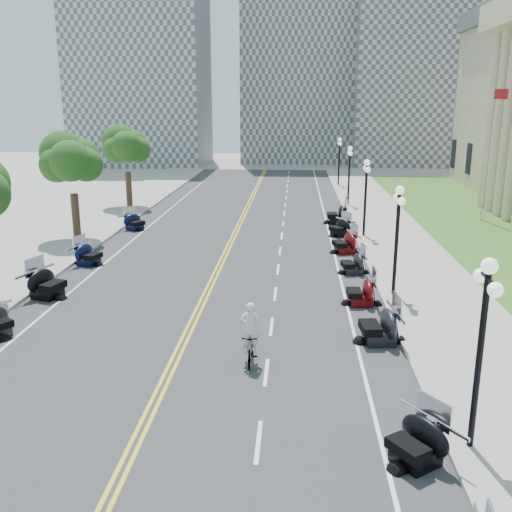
{
  "coord_description": "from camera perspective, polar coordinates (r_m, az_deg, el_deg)",
  "views": [
    {
      "loc": [
        4.05,
        -21.11,
        8.57
      ],
      "look_at": [
        2.35,
        3.3,
        2.0
      ],
      "focal_mm": 40.0,
      "sensor_mm": 36.0,
      "label": 1
    }
  ],
  "objects": [
    {
      "name": "centerline_yellow_a",
      "position": [
        32.54,
        -3.53,
        -0.25
      ],
      "size": [
        0.12,
        90.0,
        0.0
      ],
      "primitive_type": "cube",
      "color": "yellow",
      "rests_on": "road"
    },
    {
      "name": "edge_line_north",
      "position": [
        32.35,
        8.0,
        -0.46
      ],
      "size": [
        0.12,
        90.0,
        0.0
      ],
      "primitive_type": "cube",
      "color": "white",
      "rests_on": "road"
    },
    {
      "name": "lane_dash_5",
      "position": [
        19.15,
        1.04,
        -11.52
      ],
      "size": [
        0.12,
        2.0,
        0.0
      ],
      "primitive_type": "cube",
      "color": "white",
      "rests_on": "road"
    },
    {
      "name": "street_lamp_5",
      "position": [
        61.57,
        8.3,
        9.32
      ],
      "size": [
        0.5,
        1.2,
        4.9
      ],
      "primitive_type": null,
      "color": "black",
      "rests_on": "sidewalk_north"
    },
    {
      "name": "lane_dash_6",
      "position": [
        22.8,
        1.56,
        -7.03
      ],
      "size": [
        0.12,
        2.0,
        0.0
      ],
      "primitive_type": "cube",
      "color": "white",
      "rests_on": "road"
    },
    {
      "name": "motorcycle_s_6",
      "position": [
        27.51,
        -20.21,
        -2.45
      ],
      "size": [
        2.67,
        2.67,
        1.49
      ],
      "primitive_type": null,
      "rotation": [
        0.0,
        0.0,
        1.27
      ],
      "color": "black",
      "rests_on": "road"
    },
    {
      "name": "motorcycle_s_9",
      "position": [
        40.65,
        -12.05,
        3.45
      ],
      "size": [
        2.54,
        2.54,
        1.27
      ],
      "primitive_type": null,
      "rotation": [
        0.0,
        0.0,
        0.95
      ],
      "color": "black",
      "rests_on": "road"
    },
    {
      "name": "sidewalk_south",
      "position": [
        35.38,
        -20.45,
        0.17
      ],
      "size": [
        5.0,
        90.0,
        0.15
      ],
      "primitive_type": "cube",
      "color": "#9E9991",
      "rests_on": "ground"
    },
    {
      "name": "street_lamp_3",
      "position": [
        37.86,
        10.88,
        5.69
      ],
      "size": [
        0.5,
        1.2,
        4.9
      ],
      "primitive_type": null,
      "color": "black",
      "rests_on": "sidewalk_north"
    },
    {
      "name": "edge_line_south",
      "position": [
        33.92,
        -14.11,
        -0.05
      ],
      "size": [
        0.12,
        90.0,
        0.0
      ],
      "primitive_type": "cube",
      "color": "white",
      "rests_on": "road"
    },
    {
      "name": "lane_dash_12",
      "position": [
        45.92,
        2.85,
        4.27
      ],
      "size": [
        0.12,
        2.0,
        0.0
      ],
      "primitive_type": "cube",
      "color": "white",
      "rests_on": "road"
    },
    {
      "name": "distant_block_b",
      "position": [
        89.34,
        4.16,
        19.13
      ],
      "size": [
        16.0,
        12.0,
        30.0
      ],
      "primitive_type": "cube",
      "color": "gray",
      "rests_on": "ground"
    },
    {
      "name": "street_lamp_2",
      "position": [
        26.21,
        13.87,
        1.42
      ],
      "size": [
        0.5,
        1.2,
        4.9
      ],
      "primitive_type": null,
      "color": "black",
      "rests_on": "sidewalk_north"
    },
    {
      "name": "lane_dash_11",
      "position": [
        42.0,
        2.73,
        3.26
      ],
      "size": [
        0.12,
        2.0,
        0.0
      ],
      "primitive_type": "cube",
      "color": "white",
      "rests_on": "road"
    },
    {
      "name": "ground",
      "position": [
        23.14,
        -6.44,
        -6.81
      ],
      "size": [
        160.0,
        160.0,
        0.0
      ],
      "primitive_type": "plane",
      "color": "gray"
    },
    {
      "name": "cyclist_rider",
      "position": [
        19.01,
        -0.58,
        -5.05
      ],
      "size": [
        0.67,
        0.44,
        1.84
      ],
      "primitive_type": "imported",
      "rotation": [
        0.0,
        0.0,
        3.14
      ],
      "color": "white",
      "rests_on": "bicycle"
    },
    {
      "name": "lane_dash_16",
      "position": [
        61.71,
        3.17,
        7.04
      ],
      "size": [
        0.12,
        2.0,
        0.0
      ],
      "primitive_type": "cube",
      "color": "white",
      "rests_on": "road"
    },
    {
      "name": "lane_dash_17",
      "position": [
        65.68,
        3.22,
        7.52
      ],
      "size": [
        0.12,
        2.0,
        0.0
      ],
      "primitive_type": "cube",
      "color": "white",
      "rests_on": "road"
    },
    {
      "name": "lane_dash_7",
      "position": [
        26.54,
        1.93,
        -3.79
      ],
      "size": [
        0.12,
        2.0,
        0.0
      ],
      "primitive_type": "cube",
      "color": "white",
      "rests_on": "road"
    },
    {
      "name": "lane_dash_19",
      "position": [
        73.62,
        3.32,
        8.33
      ],
      "size": [
        0.12,
        2.0,
        0.0
      ],
      "primitive_type": "cube",
      "color": "white",
      "rests_on": "road"
    },
    {
      "name": "distant_block_c",
      "position": [
        88.0,
        16.39,
        16.04
      ],
      "size": [
        20.0,
        14.0,
        22.0
      ],
      "primitive_type": "cube",
      "color": "gray",
      "rests_on": "ground"
    },
    {
      "name": "street_lamp_1",
      "position": [
        15.11,
        21.44,
        -9.36
      ],
      "size": [
        0.5,
        1.2,
        4.9
      ],
      "primitive_type": null,
      "color": "black",
      "rests_on": "sidewalk_north"
    },
    {
      "name": "lane_dash_8",
      "position": [
        30.36,
        2.21,
        -1.36
      ],
      "size": [
        0.12,
        2.0,
        0.0
      ],
      "primitive_type": "cube",
      "color": "white",
      "rests_on": "road"
    },
    {
      "name": "centerline_yellow_b",
      "position": [
        32.51,
        -3.11,
        -0.26
      ],
      "size": [
        0.12,
        90.0,
        0.0
      ],
      "primitive_type": "cube",
      "color": "yellow",
      "rests_on": "road"
    },
    {
      "name": "motorcycle_n_7",
      "position": [
        29.9,
        9.69,
        -0.6
      ],
      "size": [
        2.04,
        2.04,
        1.25
      ],
      "primitive_type": null,
      "rotation": [
        0.0,
        0.0,
        -1.41
      ],
      "color": "black",
      "rests_on": "road"
    },
    {
      "name": "tree_3",
      "position": [
        38.01,
        -17.95,
        8.54
      ],
      "size": [
        4.8,
        4.8,
        9.2
      ],
      "primitive_type": null,
      "color": "#235619",
      "rests_on": "sidewalk_south"
    },
    {
      "name": "lane_dash_13",
      "position": [
        49.86,
        2.95,
        5.13
      ],
      "size": [
        0.12,
        2.0,
        0.0
      ],
      "primitive_type": "cube",
      "color": "white",
      "rests_on": "road"
    },
    {
      "name": "motorcycle_n_5",
      "position": [
        21.54,
        12.26,
        -6.65
      ],
      "size": [
        2.33,
        2.33,
        1.49
      ],
      "primitive_type": null,
      "rotation": [
        0.0,
        0.0,
        -1.47
      ],
      "color": "black",
      "rests_on": "road"
    },
    {
      "name": "motorcycle_n_10",
      "position": [
        42.24,
        8.11,
        4.25
      ],
      "size": [
        2.25,
        2.25,
        1.56
      ],
      "primitive_type": null,
      "rotation": [
        0.0,
        0.0,
        -1.56
      ],
      "color": "black",
      "rests_on": "road"
    },
    {
      "name": "motorcycle_n_3",
      "position": [
        15.09,
        15.78,
        -17.24
      ],
      "size": [
        2.61,
        2.61,
        1.31
      ],
      "primitive_type": null,
      "rotation": [
        0.0,
        0.0,
        -0.94
      ],
      "color": "black",
      "rests_on": "road"
    },
    {
      "name": "lane_dash_15",
      "position": [
        57.76,
        3.1,
        6.49
      ],
      "size": [
        0.12,
        2.0,
        0.0
      ],
      "primitive_type": "cube",
      "color": "white",
      "rests_on": "road"
    },
    {
      "name": "flagpole",
      "position": [
        45.45,
        22.15,
        9.44
      ],
      "size": [
        1.1,
        0.2,
        10.0
      ],
      "primitive_type": null,
      "color": "silver",
      "rests_on": "ground"
    },
    {
      "name": "lane_dash_9",
      "position": [
        34.21,
        2.42,
        0.53
      ],
      "size": [
        0.12,
        2.0,
        0.0
      ],
      "primitive_type": "cube",
      "color": "white",
      "rests_on": "road"
    },
    {
      "name": "street_lamp_4",
      "position": [
        49.68,
        9.29,
        7.94
      ],
      "size": [
        0.5,
        1.2,
        4.9
      ],
      "primitive_type": null,
      "color": "black",
      "rests_on": "sidewalk_north"
    },
    {
      "name": "tree_4",
      "position": [
        49.31,
        -12.8,
        10.23
      ],
      "size": [
        4.8,
        4.8,
        9.2
      ],
      "primitive_type": null,
      "color": "#235619",
      "rests_on": "sidewalk_south"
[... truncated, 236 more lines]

